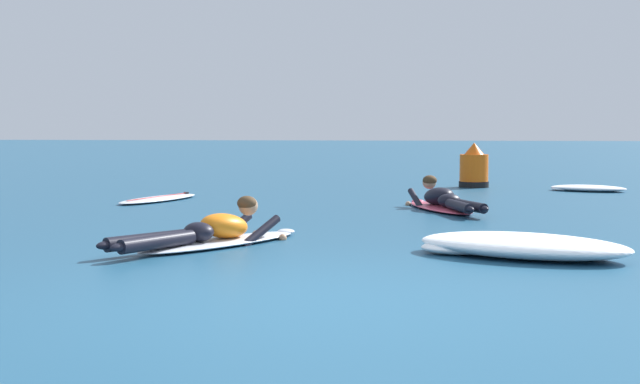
{
  "coord_description": "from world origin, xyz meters",
  "views": [
    {
      "loc": [
        0.67,
        -5.97,
        1.23
      ],
      "look_at": [
        -0.58,
        4.45,
        0.43
      ],
      "focal_mm": 48.01,
      "sensor_mm": 36.0,
      "label": 1
    }
  ],
  "objects_px": {
    "surfer_near": "(213,233)",
    "drifting_surfboard": "(159,199)",
    "surfer_far": "(443,201)",
    "channel_marker_buoy": "(474,170)"
  },
  "relations": [
    {
      "from": "surfer_near",
      "to": "surfer_far",
      "type": "xyz_separation_m",
      "value": [
        2.44,
        4.11,
        0.0
      ]
    },
    {
      "from": "surfer_far",
      "to": "drifting_surfboard",
      "type": "xyz_separation_m",
      "value": [
        -4.66,
        1.13,
        -0.11
      ]
    },
    {
      "from": "drifting_surfboard",
      "to": "channel_marker_buoy",
      "type": "xyz_separation_m",
      "value": [
        5.4,
        3.85,
        0.32
      ]
    },
    {
      "from": "channel_marker_buoy",
      "to": "drifting_surfboard",
      "type": "bearing_deg",
      "value": -144.54
    },
    {
      "from": "surfer_far",
      "to": "surfer_near",
      "type": "bearing_deg",
      "value": -120.7
    },
    {
      "from": "surfer_far",
      "to": "drifting_surfboard",
      "type": "bearing_deg",
      "value": 166.36
    },
    {
      "from": "surfer_near",
      "to": "channel_marker_buoy",
      "type": "relative_size",
      "value": 2.63
    },
    {
      "from": "surfer_near",
      "to": "surfer_far",
      "type": "distance_m",
      "value": 4.77
    },
    {
      "from": "surfer_near",
      "to": "channel_marker_buoy",
      "type": "distance_m",
      "value": 9.62
    },
    {
      "from": "surfer_near",
      "to": "drifting_surfboard",
      "type": "bearing_deg",
      "value": 112.97
    }
  ]
}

